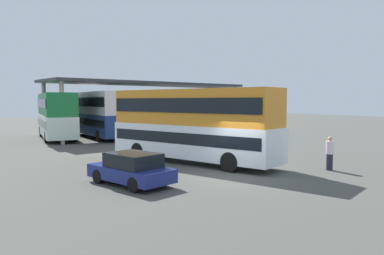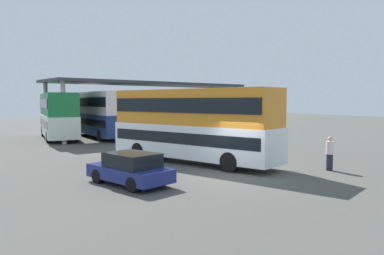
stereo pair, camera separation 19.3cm
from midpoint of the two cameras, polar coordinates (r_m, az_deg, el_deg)
The scene contains 8 objects.
ground_plane at distance 17.51m, azimuth 5.00°, elevation -7.48°, with size 140.00×140.00×0.00m, color #474843.
double_decker_main at distance 21.15m, azimuth -0.28°, elevation 0.75°, with size 5.65×10.76×4.15m.
parked_hatchback at distance 15.90m, azimuth -9.55°, elevation -6.23°, with size 2.68×4.18×1.35m.
double_decker_near_canopy at distance 36.59m, azimuth -20.13°, elevation 1.93°, with size 3.71×10.46×4.18m.
double_decker_mid_row at distance 36.84m, azimuth -14.15°, elevation 2.20°, with size 2.62×10.78×4.35m.
double_decker_far_right at distance 39.31m, azimuth -9.11°, elevation 2.23°, with size 2.50×10.04×4.15m.
depot_canopy at distance 38.25m, azimuth -6.40°, elevation 6.29°, with size 21.59×8.01×5.35m.
pedestrian_waiting at distance 20.13m, azimuth 19.99°, elevation -3.74°, with size 0.38×0.38×1.71m.
Camera 1 is at (-10.57, -13.53, 3.50)m, focal length 35.01 mm.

